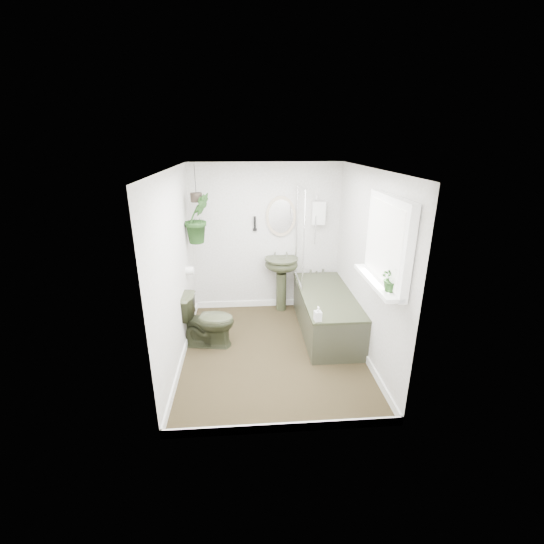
{
  "coord_description": "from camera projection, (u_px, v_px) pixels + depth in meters",
  "views": [
    {
      "loc": [
        -0.32,
        -4.09,
        2.61
      ],
      "look_at": [
        0.0,
        0.15,
        1.05
      ],
      "focal_mm": 24.0,
      "sensor_mm": 36.0,
      "label": 1
    }
  ],
  "objects": [
    {
      "name": "toilet",
      "position": [
        207.0,
        320.0,
        4.79
      ],
      "size": [
        0.76,
        0.51,
        0.72
      ],
      "primitive_type": "imported",
      "rotation": [
        0.0,
        0.0,
        1.42
      ],
      "color": "#313622",
      "rests_on": "floor"
    },
    {
      "name": "wall_front",
      "position": [
        286.0,
        325.0,
        3.03
      ],
      "size": [
        2.3,
        0.02,
        2.3
      ],
      "primitive_type": "cube",
      "color": "silver",
      "rests_on": "ground"
    },
    {
      "name": "window_sill",
      "position": [
        377.0,
        281.0,
        3.74
      ],
      "size": [
        0.18,
        1.0,
        0.04
      ],
      "primitive_type": "cube",
      "color": "white",
      "rests_on": "wall_right"
    },
    {
      "name": "wall_back",
      "position": [
        266.0,
        238.0,
        5.67
      ],
      "size": [
        2.3,
        0.02,
        2.3
      ],
      "primitive_type": "cube",
      "color": "silver",
      "rests_on": "ground"
    },
    {
      "name": "window_recess",
      "position": [
        388.0,
        242.0,
        3.6
      ],
      "size": [
        0.08,
        1.0,
        0.9
      ],
      "primitive_type": "cube",
      "color": "white",
      "rests_on": "wall_right"
    },
    {
      "name": "pedestal_sink",
      "position": [
        281.0,
        284.0,
        5.77
      ],
      "size": [
        0.61,
        0.55,
        0.88
      ],
      "primitive_type": null,
      "rotation": [
        0.0,
        0.0,
        -0.24
      ],
      "color": "#313622",
      "rests_on": "floor"
    },
    {
      "name": "shower_box",
      "position": [
        318.0,
        213.0,
        5.52
      ],
      "size": [
        0.2,
        0.1,
        0.35
      ],
      "primitive_type": "cube",
      "color": "white",
      "rests_on": "wall_back"
    },
    {
      "name": "wall_left",
      "position": [
        175.0,
        271.0,
        4.27
      ],
      "size": [
        0.02,
        2.8,
        2.3
      ],
      "primitive_type": "cube",
      "color": "silver",
      "rests_on": "ground"
    },
    {
      "name": "floor",
      "position": [
        273.0,
        352.0,
        4.75
      ],
      "size": [
        2.3,
        2.8,
        0.02
      ],
      "primitive_type": "cube",
      "color": "black",
      "rests_on": "ground"
    },
    {
      "name": "soap_bottle",
      "position": [
        318.0,
        314.0,
        4.28
      ],
      "size": [
        0.09,
        0.09,
        0.18
      ],
      "primitive_type": "imported",
      "rotation": [
        0.0,
        0.0,
        0.08
      ],
      "color": "black",
      "rests_on": "bathtub"
    },
    {
      "name": "bathtub",
      "position": [
        326.0,
        312.0,
        5.17
      ],
      "size": [
        0.72,
        1.72,
        0.58
      ],
      "primitive_type": null,
      "color": "#313622",
      "rests_on": "floor"
    },
    {
      "name": "window_blinds",
      "position": [
        384.0,
        242.0,
        3.6
      ],
      "size": [
        0.01,
        0.86,
        0.76
      ],
      "primitive_type": "cube",
      "color": "white",
      "rests_on": "wall_right"
    },
    {
      "name": "wall_sconce",
      "position": [
        255.0,
        223.0,
        5.53
      ],
      "size": [
        0.04,
        0.04,
        0.22
      ],
      "primitive_type": "cylinder",
      "color": "black",
      "rests_on": "wall_back"
    },
    {
      "name": "bath_screen",
      "position": [
        300.0,
        236.0,
        5.27
      ],
      "size": [
        0.04,
        0.72,
        1.4
      ],
      "primitive_type": null,
      "color": "silver",
      "rests_on": "bathtub"
    },
    {
      "name": "skirting",
      "position": [
        273.0,
        348.0,
        4.73
      ],
      "size": [
        2.3,
        2.8,
        0.1
      ],
      "primitive_type": "cube",
      "color": "white",
      "rests_on": "floor"
    },
    {
      "name": "toilet_roll_holder",
      "position": [
        190.0,
        271.0,
        5.01
      ],
      "size": [
        0.11,
        0.11,
        0.11
      ],
      "primitive_type": "cylinder",
      "rotation": [
        0.0,
        1.57,
        0.0
      ],
      "color": "white",
      "rests_on": "wall_left"
    },
    {
      "name": "hanging_pot",
      "position": [
        196.0,
        197.0,
        4.93
      ],
      "size": [
        0.16,
        0.16,
        0.12
      ],
      "primitive_type": "cylinder",
      "color": "black",
      "rests_on": "ceiling"
    },
    {
      "name": "oval_mirror",
      "position": [
        281.0,
        216.0,
        5.53
      ],
      "size": [
        0.46,
        0.03,
        0.62
      ],
      "primitive_type": "ellipsoid",
      "color": "tan",
      "rests_on": "wall_back"
    },
    {
      "name": "ceiling",
      "position": [
        273.0,
        168.0,
        3.95
      ],
      "size": [
        2.3,
        2.8,
        0.02
      ],
      "primitive_type": "cube",
      "color": "white",
      "rests_on": "ground"
    },
    {
      "name": "sill_plant",
      "position": [
        393.0,
        279.0,
        3.41
      ],
      "size": [
        0.23,
        0.2,
        0.25
      ],
      "primitive_type": "imported",
      "rotation": [
        0.0,
        0.0,
        -0.04
      ],
      "color": "black",
      "rests_on": "window_sill"
    },
    {
      "name": "hanging_plant",
      "position": [
        198.0,
        218.0,
        5.02
      ],
      "size": [
        0.49,
        0.47,
        0.69
      ],
      "primitive_type": "imported",
      "rotation": [
        0.0,
        0.0,
        0.61
      ],
      "color": "black",
      "rests_on": "ceiling"
    },
    {
      "name": "wall_right",
      "position": [
        368.0,
        266.0,
        4.43
      ],
      "size": [
        0.02,
        2.8,
        2.3
      ],
      "primitive_type": "cube",
      "color": "silver",
      "rests_on": "ground"
    }
  ]
}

